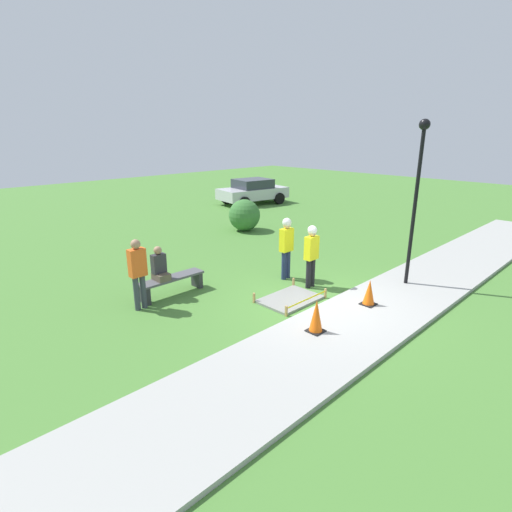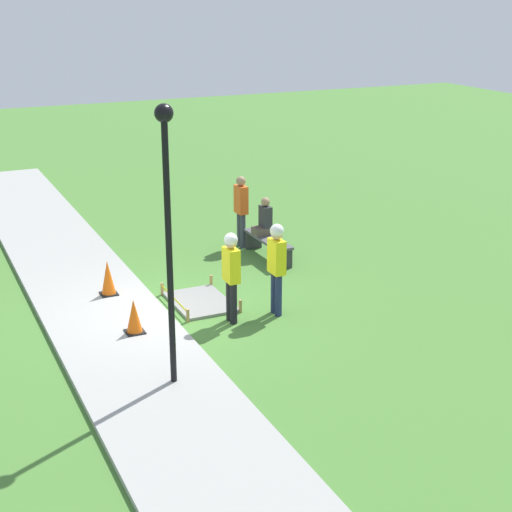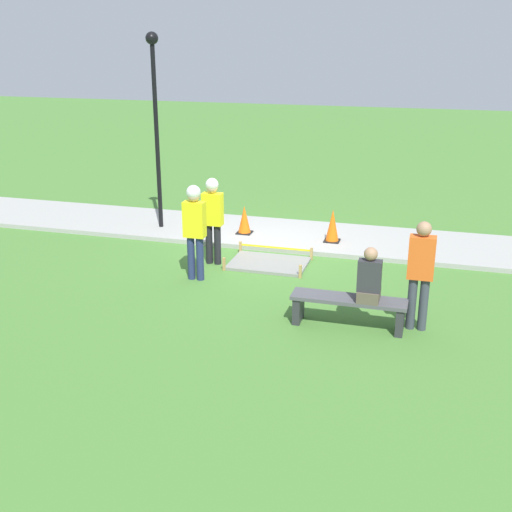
% 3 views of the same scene
% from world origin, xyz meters
% --- Properties ---
extents(ground_plane, '(60.00, 60.00, 0.00)m').
position_xyz_m(ground_plane, '(0.00, 0.00, 0.00)').
color(ground_plane, '#477A33').
extents(sidewalk, '(28.00, 2.32, 0.10)m').
position_xyz_m(sidewalk, '(0.00, -1.16, 0.05)').
color(sidewalk, '#9E9E99').
rests_on(sidewalk, ground_plane).
extents(wet_concrete_patch, '(1.59, 1.15, 0.26)m').
position_xyz_m(wet_concrete_patch, '(-0.29, 0.79, 0.03)').
color(wet_concrete_patch, gray).
rests_on(wet_concrete_patch, ground_plane).
extents(traffic_cone_near_patch, '(0.34, 0.34, 0.73)m').
position_xyz_m(traffic_cone_near_patch, '(-1.31, -0.81, 0.46)').
color(traffic_cone_near_patch, black).
rests_on(traffic_cone_near_patch, sidewalk).
extents(traffic_cone_far_patch, '(0.34, 0.34, 0.64)m').
position_xyz_m(traffic_cone_far_patch, '(0.74, -0.87, 0.42)').
color(traffic_cone_far_patch, black).
rests_on(traffic_cone_far_patch, sidewalk).
extents(park_bench, '(1.82, 0.44, 0.50)m').
position_xyz_m(park_bench, '(-2.25, 3.26, 0.36)').
color(park_bench, '#2D2D33').
rests_on(park_bench, ground_plane).
extents(person_seated_on_bench, '(0.36, 0.44, 0.89)m').
position_xyz_m(person_seated_on_bench, '(-2.56, 3.31, 0.85)').
color(person_seated_on_bench, brown).
rests_on(person_seated_on_bench, park_bench).
extents(worker_supervisor, '(0.40, 0.26, 1.77)m').
position_xyz_m(worker_supervisor, '(0.82, 1.02, 1.06)').
color(worker_supervisor, black).
rests_on(worker_supervisor, ground_plane).
extents(worker_assistant, '(0.40, 0.27, 1.84)m').
position_xyz_m(worker_assistant, '(0.84, 1.95, 1.10)').
color(worker_assistant, navy).
rests_on(worker_assistant, ground_plane).
extents(bystander_in_orange_shirt, '(0.40, 0.23, 1.77)m').
position_xyz_m(bystander_in_orange_shirt, '(-3.30, 3.04, 1.01)').
color(bystander_in_orange_shirt, '#383D47').
rests_on(bystander_in_orange_shirt, ground_plane).
extents(lamppost_near, '(0.28, 0.28, 4.40)m').
position_xyz_m(lamppost_near, '(2.80, -0.84, 2.93)').
color(lamppost_near, black).
rests_on(lamppost_near, sidewalk).
extents(parked_car_silver, '(4.31, 2.68, 1.48)m').
position_xyz_m(parked_car_silver, '(8.98, 11.81, 0.77)').
color(parked_car_silver, '#BCBCC1').
rests_on(parked_car_silver, ground_plane).
extents(shrub_rounded_near, '(1.37, 1.37, 1.37)m').
position_xyz_m(shrub_rounded_near, '(4.04, 7.21, 0.69)').
color(shrub_rounded_near, '#387033').
rests_on(shrub_rounded_near, ground_plane).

